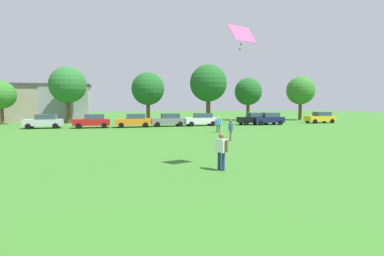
# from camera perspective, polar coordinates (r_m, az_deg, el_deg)

# --- Properties ---
(ground_plane) EXTENTS (160.00, 160.00, 0.00)m
(ground_plane) POSITION_cam_1_polar(r_m,az_deg,el_deg) (31.13, -10.62, -1.07)
(ground_plane) COLOR #387528
(adult_bystander) EXTENTS (0.51, 0.74, 1.69)m
(adult_bystander) POSITION_cam_1_polar(r_m,az_deg,el_deg) (14.16, 5.35, -3.68)
(adult_bystander) COLOR navy
(adult_bystander) RESTS_ON ground
(bystander_near_trees) EXTENTS (0.44, 0.80, 1.72)m
(bystander_near_trees) POSITION_cam_1_polar(r_m,az_deg,el_deg) (25.10, 7.07, -0.04)
(bystander_near_trees) COLOR #8C7259
(bystander_near_trees) RESTS_ON ground
(bystander_midfield) EXTENTS (0.78, 0.33, 1.63)m
(bystander_midfield) POSITION_cam_1_polar(r_m,az_deg,el_deg) (32.23, 4.80, 0.91)
(bystander_midfield) COLOR #4C4C51
(bystander_midfield) RESTS_ON ground
(kite) EXTENTS (1.36, 0.95, 1.13)m
(kite) POSITION_cam_1_polar(r_m,az_deg,el_deg) (14.98, 9.07, 16.37)
(kite) COLOR #F24C8C
(parked_car_silver_0) EXTENTS (4.30, 2.02, 1.68)m
(parked_car_silver_0) POSITION_cam_1_polar(r_m,az_deg,el_deg) (41.18, -25.33, 1.13)
(parked_car_silver_0) COLOR silver
(parked_car_silver_0) RESTS_ON ground
(parked_car_red_1) EXTENTS (4.30, 2.02, 1.68)m
(parked_car_red_1) POSITION_cam_1_polar(r_m,az_deg,el_deg) (39.77, -17.65, 1.25)
(parked_car_red_1) COLOR red
(parked_car_red_1) RESTS_ON ground
(parked_car_orange_2) EXTENTS (4.30, 2.02, 1.68)m
(parked_car_orange_2) POSITION_cam_1_polar(r_m,az_deg,el_deg) (39.62, -10.58, 1.38)
(parked_car_orange_2) COLOR orange
(parked_car_orange_2) RESTS_ON ground
(parked_car_gray_3) EXTENTS (4.30, 2.02, 1.68)m
(parked_car_gray_3) POSITION_cam_1_polar(r_m,az_deg,el_deg) (40.57, -4.32, 1.51)
(parked_car_gray_3) COLOR slate
(parked_car_gray_3) RESTS_ON ground
(parked_car_white_4) EXTENTS (4.30, 2.02, 1.68)m
(parked_car_white_4) POSITION_cam_1_polar(r_m,az_deg,el_deg) (41.36, 1.65, 1.59)
(parked_car_white_4) COLOR white
(parked_car_white_4) RESTS_ON ground
(parked_car_black_5) EXTENTS (4.30, 2.02, 1.68)m
(parked_car_black_5) POSITION_cam_1_polar(r_m,az_deg,el_deg) (44.24, 11.22, 1.70)
(parked_car_black_5) COLOR black
(parked_car_black_5) RESTS_ON ground
(parked_car_navy_6) EXTENTS (4.30, 2.02, 1.68)m
(parked_car_navy_6) POSITION_cam_1_polar(r_m,az_deg,el_deg) (44.69, 13.70, 1.68)
(parked_car_navy_6) COLOR #141E4C
(parked_car_navy_6) RESTS_ON ground
(parked_car_yellow_7) EXTENTS (4.30, 2.02, 1.68)m
(parked_car_yellow_7) POSITION_cam_1_polar(r_m,az_deg,el_deg) (50.87, 22.32, 1.81)
(parked_car_yellow_7) COLOR yellow
(parked_car_yellow_7) RESTS_ON ground
(tree_far_left) EXTENTS (3.92, 3.92, 6.12)m
(tree_far_left) POSITION_cam_1_polar(r_m,az_deg,el_deg) (51.54, -31.41, 5.15)
(tree_far_left) COLOR brown
(tree_far_left) RESTS_ON ground
(tree_left) EXTENTS (5.38, 5.38, 8.38)m
(tree_left) POSITION_cam_1_polar(r_m,az_deg,el_deg) (50.16, -21.67, 7.28)
(tree_left) COLOR brown
(tree_left) RESTS_ON ground
(tree_center_left) EXTENTS (4.81, 4.81, 7.49)m
(tree_center_left) POSITION_cam_1_polar(r_m,az_deg,el_deg) (46.83, -8.02, 7.04)
(tree_center_left) COLOR brown
(tree_center_left) RESTS_ON ground
(tree_center_right) EXTENTS (5.75, 5.75, 8.96)m
(tree_center_right) POSITION_cam_1_polar(r_m,az_deg,el_deg) (49.02, 2.99, 8.13)
(tree_center_right) COLOR brown
(tree_center_right) RESTS_ON ground
(tree_right) EXTENTS (4.68, 4.68, 7.30)m
(tree_right) POSITION_cam_1_polar(r_m,az_deg,el_deg) (55.16, 10.19, 6.50)
(tree_right) COLOR brown
(tree_right) RESTS_ON ground
(tree_far_right) EXTENTS (4.91, 4.91, 7.65)m
(tree_far_right) POSITION_cam_1_polar(r_m,az_deg,el_deg) (58.49, 19.16, 6.44)
(tree_far_right) COLOR brown
(tree_far_right) RESTS_ON ground
(house_left) EXTENTS (12.20, 6.87, 5.72)m
(house_left) POSITION_cam_1_polar(r_m,az_deg,el_deg) (58.56, -31.43, 3.77)
(house_left) COLOR tan
(house_left) RESTS_ON ground
(house_right) EXTENTS (13.86, 6.56, 6.09)m
(house_right) POSITION_cam_1_polar(r_m,az_deg,el_deg) (56.97, -24.87, 4.20)
(house_right) COLOR #9999A3
(house_right) RESTS_ON ground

